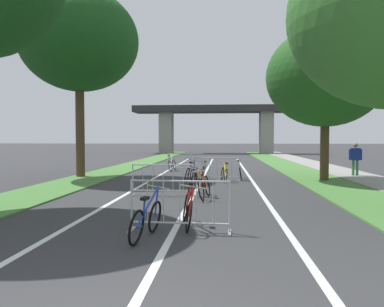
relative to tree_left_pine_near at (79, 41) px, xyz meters
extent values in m
cube|color=#477A38|center=(0.64, 7.85, -6.58)|extent=(2.32, 55.01, 0.05)
cube|color=#477A38|center=(11.30, 7.85, -6.58)|extent=(2.32, 55.01, 0.05)
cube|color=gray|center=(13.57, 7.85, -6.56)|extent=(2.20, 55.01, 0.08)
cube|color=silver|center=(5.97, 1.26, -6.60)|extent=(0.14, 31.83, 0.01)
cube|color=silver|center=(8.26, 1.26, -6.60)|extent=(0.14, 31.83, 0.01)
cube|color=silver|center=(3.67, 1.26, -6.60)|extent=(0.14, 31.83, 0.01)
cube|color=#2D2D30|center=(5.97, 30.81, -0.84)|extent=(21.29, 3.87, 0.84)
cube|color=gray|center=(-0.53, 30.81, -3.93)|extent=(1.64, 2.40, 5.34)
cube|color=gray|center=(12.46, 30.81, -3.93)|extent=(1.64, 2.40, 5.34)
cylinder|color=#4C3823|center=(0.00, 0.00, -4.36)|extent=(0.42, 0.42, 4.48)
ellipsoid|color=#194719|center=(0.00, 0.00, 0.02)|extent=(5.72, 5.72, 4.86)
cylinder|color=#4C3823|center=(11.45, -0.66, -5.26)|extent=(0.38, 0.38, 2.68)
ellipsoid|color=#23561E|center=(11.45, -0.66, -1.97)|extent=(5.20, 5.20, 4.42)
cylinder|color=#ADADB2|center=(5.09, -10.15, -6.08)|extent=(0.04, 0.04, 1.05)
cube|color=#ADADB2|center=(5.09, -10.15, -6.59)|extent=(0.07, 0.44, 0.03)
cylinder|color=#ADADB2|center=(7.10, -10.22, -6.08)|extent=(0.04, 0.04, 1.05)
cube|color=#ADADB2|center=(7.10, -10.22, -6.59)|extent=(0.07, 0.44, 0.03)
cylinder|color=#ADADB2|center=(6.09, -10.19, -5.57)|extent=(2.00, 0.10, 0.04)
cylinder|color=#ADADB2|center=(6.09, -10.19, -6.42)|extent=(2.00, 0.10, 0.04)
cylinder|color=#ADADB2|center=(5.43, -10.16, -5.99)|extent=(0.02, 0.02, 0.87)
cylinder|color=#ADADB2|center=(5.76, -10.18, -5.99)|extent=(0.02, 0.02, 0.87)
cylinder|color=#ADADB2|center=(6.09, -10.19, -5.99)|extent=(0.02, 0.02, 0.87)
cylinder|color=#ADADB2|center=(6.43, -10.20, -5.99)|extent=(0.02, 0.02, 0.87)
cylinder|color=#ADADB2|center=(6.76, -10.21, -5.99)|extent=(0.02, 0.02, 0.87)
cylinder|color=#ADADB2|center=(3.98, -5.57, -6.08)|extent=(0.04, 0.04, 1.05)
cube|color=#ADADB2|center=(3.98, -5.57, -6.59)|extent=(0.08, 0.44, 0.03)
cylinder|color=#ADADB2|center=(5.98, -5.47, -6.08)|extent=(0.04, 0.04, 1.05)
cube|color=#ADADB2|center=(5.98, -5.47, -6.59)|extent=(0.08, 0.44, 0.03)
cylinder|color=#ADADB2|center=(4.98, -5.52, -5.57)|extent=(2.00, 0.14, 0.04)
cylinder|color=#ADADB2|center=(4.98, -5.52, -6.42)|extent=(2.00, 0.14, 0.04)
cylinder|color=#ADADB2|center=(4.32, -5.56, -5.99)|extent=(0.02, 0.02, 0.87)
cylinder|color=#ADADB2|center=(4.65, -5.54, -5.99)|extent=(0.02, 0.02, 0.87)
cylinder|color=#ADADB2|center=(4.98, -5.52, -5.99)|extent=(0.02, 0.02, 0.87)
cylinder|color=#ADADB2|center=(5.32, -5.51, -5.99)|extent=(0.02, 0.02, 0.87)
cylinder|color=#ADADB2|center=(5.65, -5.49, -5.99)|extent=(0.02, 0.02, 0.87)
cylinder|color=#ADADB2|center=(5.68, -0.92, -6.08)|extent=(0.04, 0.04, 1.05)
cube|color=#ADADB2|center=(5.68, -0.92, -6.59)|extent=(0.08, 0.44, 0.03)
cylinder|color=#ADADB2|center=(7.68, -0.81, -6.08)|extent=(0.04, 0.04, 1.05)
cube|color=#ADADB2|center=(7.68, -0.81, -6.59)|extent=(0.08, 0.44, 0.03)
cylinder|color=#ADADB2|center=(6.68, -0.86, -5.57)|extent=(2.00, 0.15, 0.04)
cylinder|color=#ADADB2|center=(6.68, -0.86, -6.42)|extent=(2.00, 0.15, 0.04)
cylinder|color=#ADADB2|center=(6.01, -0.90, -5.99)|extent=(0.02, 0.02, 0.87)
cylinder|color=#ADADB2|center=(6.34, -0.88, -5.99)|extent=(0.02, 0.02, 0.87)
cylinder|color=#ADADB2|center=(6.68, -0.86, -5.99)|extent=(0.02, 0.02, 0.87)
cylinder|color=#ADADB2|center=(7.01, -0.84, -5.99)|extent=(0.02, 0.02, 0.87)
cylinder|color=#ADADB2|center=(7.34, -0.83, -5.99)|extent=(0.02, 0.02, 0.87)
cylinder|color=#ADADB2|center=(3.79, 3.75, -6.08)|extent=(0.04, 0.04, 1.05)
cube|color=#ADADB2|center=(3.79, 3.75, -6.59)|extent=(0.08, 0.44, 0.03)
cylinder|color=#ADADB2|center=(5.79, 3.84, -6.08)|extent=(0.04, 0.04, 1.05)
cube|color=#ADADB2|center=(5.79, 3.84, -6.59)|extent=(0.08, 0.44, 0.03)
cylinder|color=#ADADB2|center=(4.79, 3.80, -5.57)|extent=(2.00, 0.13, 0.04)
cylinder|color=#ADADB2|center=(4.79, 3.80, -6.42)|extent=(2.00, 0.13, 0.04)
cylinder|color=#ADADB2|center=(4.12, 3.77, -5.99)|extent=(0.02, 0.02, 0.87)
cylinder|color=#ADADB2|center=(4.45, 3.78, -5.99)|extent=(0.02, 0.02, 0.87)
cylinder|color=#ADADB2|center=(4.79, 3.80, -5.99)|extent=(0.02, 0.02, 0.87)
cylinder|color=#ADADB2|center=(5.12, 3.81, -5.99)|extent=(0.02, 0.02, 0.87)
cylinder|color=#ADADB2|center=(5.46, 3.83, -5.99)|extent=(0.02, 0.02, 0.87)
torus|color=black|center=(6.05, 0.05, -6.27)|extent=(0.15, 0.66, 0.66)
torus|color=black|center=(6.04, -1.03, -6.27)|extent=(0.15, 0.66, 0.66)
cylinder|color=silver|center=(6.09, -0.46, -6.02)|extent=(0.11, 1.05, 0.54)
cylinder|color=silver|center=(6.08, -0.25, -6.05)|extent=(0.13, 0.13, 0.55)
cylinder|color=silver|center=(6.05, -0.12, -6.30)|extent=(0.04, 0.35, 0.08)
cylinder|color=silver|center=(6.08, -1.00, -6.02)|extent=(0.12, 0.09, 0.51)
cube|color=black|center=(6.13, -0.22, -5.78)|extent=(0.11, 0.24, 0.06)
cylinder|color=#99999E|center=(6.12, -0.98, -5.77)|extent=(0.42, 0.03, 0.09)
torus|color=black|center=(3.89, 3.69, -6.28)|extent=(0.25, 0.66, 0.63)
torus|color=black|center=(4.00, 4.66, -6.28)|extent=(0.25, 0.66, 0.63)
cylinder|color=#B7B7BC|center=(3.89, 4.16, -6.02)|extent=(0.05, 0.96, 0.56)
cylinder|color=#B7B7BC|center=(3.87, 3.97, -6.01)|extent=(0.19, 0.10, 0.65)
cylinder|color=#B7B7BC|center=(3.92, 3.84, -6.30)|extent=(0.07, 0.32, 0.07)
cylinder|color=#B7B7BC|center=(3.94, 4.64, -6.02)|extent=(0.16, 0.08, 0.54)
cube|color=black|center=(3.79, 3.94, -5.69)|extent=(0.13, 0.25, 0.07)
cylinder|color=#99999E|center=(3.88, 4.63, -5.75)|extent=(0.50, 0.08, 0.14)
torus|color=black|center=(6.44, -5.43, -6.26)|extent=(0.25, 0.70, 0.68)
torus|color=black|center=(6.30, -6.40, -6.26)|extent=(0.25, 0.70, 0.68)
cylinder|color=orange|center=(6.32, -5.88, -5.98)|extent=(0.27, 0.93, 0.59)
cylinder|color=orange|center=(6.35, -5.70, -6.02)|extent=(0.14, 0.13, 0.60)
cylinder|color=orange|center=(6.42, -5.59, -6.29)|extent=(0.06, 0.32, 0.08)
cylinder|color=orange|center=(6.25, -6.37, -5.98)|extent=(0.13, 0.11, 0.56)
cube|color=black|center=(6.31, -5.66, -5.72)|extent=(0.14, 0.25, 0.07)
cylinder|color=#99999E|center=(6.21, -6.33, -5.71)|extent=(0.43, 0.09, 0.10)
torus|color=black|center=(6.13, -9.32, -6.27)|extent=(0.25, 0.68, 0.66)
torus|color=black|center=(6.29, -10.28, -6.27)|extent=(0.25, 0.68, 0.66)
cylinder|color=red|center=(6.25, -9.77, -5.97)|extent=(0.29, 0.93, 0.62)
cylinder|color=red|center=(6.21, -9.58, -6.00)|extent=(0.14, 0.13, 0.63)
cylinder|color=red|center=(6.15, -9.47, -6.29)|extent=(0.07, 0.32, 0.08)
cylinder|color=red|center=(6.33, -10.25, -5.97)|extent=(0.13, 0.11, 0.59)
cube|color=black|center=(6.26, -9.54, -5.69)|extent=(0.14, 0.25, 0.06)
cylinder|color=#99999E|center=(6.37, -10.22, -5.68)|extent=(0.51, 0.11, 0.11)
torus|color=black|center=(5.42, -1.78, -6.28)|extent=(0.26, 0.67, 0.65)
torus|color=black|center=(5.55, -0.76, -6.28)|extent=(0.26, 0.67, 0.65)
cylinder|color=#662884|center=(5.54, -1.31, -5.99)|extent=(0.29, 0.99, 0.61)
cylinder|color=#662884|center=(5.51, -1.50, -6.03)|extent=(0.16, 0.14, 0.59)
cylinder|color=#662884|center=(5.43, -1.62, -6.30)|extent=(0.06, 0.34, 0.08)
cylinder|color=#662884|center=(5.61, -0.79, -5.99)|extent=(0.16, 0.11, 0.59)
cube|color=black|center=(5.56, -1.54, -5.74)|extent=(0.14, 0.25, 0.07)
cylinder|color=#99999E|center=(5.66, -0.83, -5.70)|extent=(0.54, 0.10, 0.14)
torus|color=black|center=(5.97, -4.57, -6.26)|extent=(0.20, 0.69, 0.68)
torus|color=black|center=(5.91, -5.61, -6.26)|extent=(0.20, 0.69, 0.68)
cylinder|color=black|center=(5.99, -5.07, -5.97)|extent=(0.08, 1.01, 0.61)
cylinder|color=black|center=(5.99, -4.87, -6.03)|extent=(0.15, 0.12, 0.57)
cylinder|color=black|center=(5.96, -4.74, -6.28)|extent=(0.06, 0.34, 0.08)
cylinder|color=black|center=(5.96, -5.59, -5.97)|extent=(0.14, 0.09, 0.58)
cube|color=black|center=(6.05, -4.84, -5.75)|extent=(0.12, 0.25, 0.07)
cylinder|color=#99999E|center=(6.01, -5.56, -5.69)|extent=(0.44, 0.06, 0.10)
torus|color=black|center=(7.74, -0.78, -6.30)|extent=(0.16, 0.61, 0.60)
torus|color=black|center=(7.78, 0.22, -6.30)|extent=(0.16, 0.61, 0.60)
cylinder|color=#1E7238|center=(7.72, -0.31, -6.02)|extent=(0.09, 0.97, 0.60)
cylinder|color=#1E7238|center=(7.71, -0.49, -6.03)|extent=(0.15, 0.11, 0.64)
cylinder|color=#1E7238|center=(7.75, -0.62, -6.32)|extent=(0.05, 0.32, 0.07)
cylinder|color=#1E7238|center=(7.74, 0.19, -6.02)|extent=(0.14, 0.09, 0.57)
cube|color=black|center=(7.66, -0.53, -5.71)|extent=(0.12, 0.24, 0.07)
cylinder|color=#99999E|center=(7.69, 0.17, -5.73)|extent=(0.50, 0.05, 0.11)
torus|color=black|center=(5.45, -11.23, -6.28)|extent=(0.24, 0.66, 0.65)
torus|color=black|center=(5.61, -10.29, -6.28)|extent=(0.24, 0.66, 0.65)
cylinder|color=#1E389E|center=(5.57, -10.80, -5.98)|extent=(0.27, 0.91, 0.64)
cylinder|color=#1E389E|center=(5.53, -10.97, -6.06)|extent=(0.11, 0.13, 0.54)
cylinder|color=#1E389E|center=(5.47, -11.08, -6.30)|extent=(0.07, 0.31, 0.08)
cylinder|color=#1E389E|center=(5.64, -10.32, -5.98)|extent=(0.12, 0.11, 0.61)
cube|color=black|center=(5.56, -11.01, -5.80)|extent=(0.14, 0.25, 0.06)
cylinder|color=#99999E|center=(5.68, -10.36, -5.67)|extent=(0.47, 0.10, 0.09)
torus|color=black|center=(7.07, -1.74, -6.29)|extent=(0.22, 0.63, 0.61)
torus|color=black|center=(6.92, -0.76, -6.29)|extent=(0.22, 0.63, 0.61)
cylinder|color=gold|center=(7.04, -1.27, -6.05)|extent=(0.11, 0.97, 0.52)
cylinder|color=gold|center=(7.06, -1.46, -6.06)|extent=(0.14, 0.11, 0.57)
cylinder|color=gold|center=(7.04, -1.59, -6.32)|extent=(0.08, 0.32, 0.07)
cylinder|color=gold|center=(6.96, -0.78, -6.05)|extent=(0.12, 0.08, 0.49)
cube|color=black|center=(7.11, -1.49, -5.77)|extent=(0.14, 0.25, 0.06)
cylinder|color=#99999E|center=(7.00, -0.79, -5.81)|extent=(0.47, 0.10, 0.10)
cylinder|color=#33723F|center=(13.56, 1.30, -6.18)|extent=(0.12, 0.12, 0.84)
cylinder|color=#33723F|center=(13.38, 1.34, -6.18)|extent=(0.12, 0.12, 0.84)
cube|color=navy|center=(13.47, 1.32, -5.47)|extent=(0.50, 0.37, 0.59)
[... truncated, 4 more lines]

